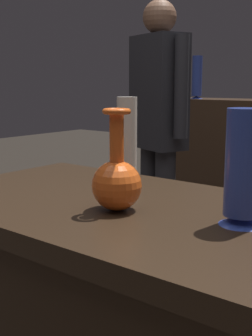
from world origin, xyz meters
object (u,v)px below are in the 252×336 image
at_px(vase_centerpiece, 117,180).
at_px(visitor_near_left, 158,123).
at_px(vase_tall_behind, 243,170).
at_px(vase_left_accent, 127,139).
at_px(shelf_vase_far_left, 197,78).

height_order(vase_centerpiece, visitor_near_left, visitor_near_left).
relative_size(vase_centerpiece, vase_tall_behind, 0.97).
bearing_deg(vase_left_accent, shelf_vase_far_left, 113.34).
bearing_deg(vase_centerpiece, vase_tall_behind, 15.40).
height_order(vase_tall_behind, visitor_near_left, visitor_near_left).
bearing_deg(vase_left_accent, vase_centerpiece, -55.27).
bearing_deg(vase_centerpiece, vase_left_accent, 124.73).
relative_size(shelf_vase_far_left, visitor_near_left, 0.21).
xyz_separation_m(vase_centerpiece, shelf_vase_far_left, (-1.03, 2.19, 0.27)).
distance_m(vase_left_accent, visitor_near_left, 0.99).
height_order(vase_centerpiece, shelf_vase_far_left, shelf_vase_far_left).
relative_size(vase_centerpiece, shelf_vase_far_left, 0.78).
xyz_separation_m(vase_centerpiece, vase_tall_behind, (0.29, 0.08, 0.05)).
xyz_separation_m(shelf_vase_far_left, visitor_near_left, (0.33, -0.99, -0.25)).
height_order(vase_left_accent, visitor_near_left, visitor_near_left).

